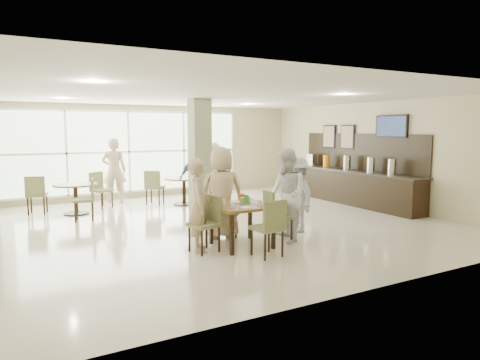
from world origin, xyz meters
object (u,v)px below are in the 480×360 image
main_table (242,210)px  teen_left (199,205)px  teen_standing (297,194)px  adult_standing (114,170)px  round_table_left (76,191)px  buffet_counter (352,184)px  round_table_right (184,184)px  adult_b (213,172)px  teen_right (286,195)px  adult_a (196,178)px  teen_far (222,193)px

main_table → teen_left: teen_left is taller
teen_standing → adult_standing: (-2.47, 5.31, 0.16)m
adult_standing → round_table_left: bearing=63.3°
buffet_counter → teen_standing: 3.85m
round_table_left → round_table_right: (2.82, -0.02, 0.01)m
buffet_counter → adult_b: (-3.32, 2.05, 0.31)m
round_table_right → teen_left: 4.62m
adult_standing → teen_right: bearing=125.4°
adult_a → main_table: bearing=-108.0°
adult_standing → teen_left: bearing=109.6°
round_table_left → teen_far: 4.37m
round_table_right → teen_far: size_ratio=0.62×
adult_a → adult_standing: size_ratio=0.88×
teen_left → teen_right: size_ratio=0.92×
round_table_left → teen_right: bearing=-56.4°
teen_left → teen_right: teen_right is taller
adult_standing → teen_far: bearing=118.0°
buffet_counter → adult_b: bearing=148.4°
main_table → teen_far: teen_far is taller
main_table → adult_b: adult_b is taller
main_table → adult_a: bearing=79.6°
main_table → teen_standing: teen_standing is taller
round_table_right → adult_standing: 2.07m
teen_standing → adult_b: 4.00m
round_table_left → adult_standing: bearing=45.4°
adult_a → adult_b: adult_b is taller
round_table_left → round_table_right: same height
main_table → teen_right: (0.89, -0.08, 0.21)m
round_table_right → teen_left: (-1.43, -4.38, 0.23)m
teen_standing → adult_standing: 5.86m
round_table_left → adult_standing: size_ratio=0.57×
main_table → teen_far: size_ratio=0.55×
teen_right → adult_b: (0.62, 4.51, -0.00)m
teen_right → teen_far: bearing=-115.3°
buffet_counter → teen_far: buffet_counter is taller
round_table_right → adult_b: size_ratio=0.63×
adult_a → adult_b: 1.12m
teen_standing → adult_b: size_ratio=0.89×
round_table_left → adult_b: bearing=-1.3°
adult_b → buffet_counter: bearing=70.7°
main_table → adult_b: (1.51, 4.42, 0.20)m
round_table_right → adult_a: size_ratio=0.67×
round_table_right → teen_standing: (0.85, -4.06, 0.19)m
round_table_left → adult_a: (2.84, -0.83, 0.25)m
round_table_left → teen_standing: (3.68, -4.08, 0.20)m
buffet_counter → adult_a: buffet_counter is taller
teen_far → adult_standing: bearing=-66.4°
teen_standing → teen_far: bearing=-93.4°
main_table → round_table_right: size_ratio=0.89×
teen_standing → adult_standing: bearing=-148.5°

